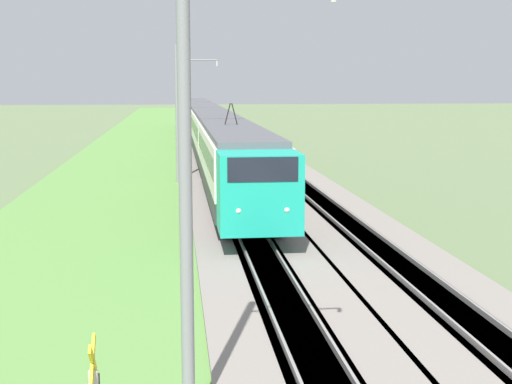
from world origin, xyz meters
name	(u,v)px	position (x,y,z in m)	size (l,w,h in m)	color
ballast_main	(213,161)	(50.00, 0.00, 0.15)	(240.00, 4.40, 0.30)	gray
ballast_adjacent	(267,160)	(50.00, -4.25, 0.15)	(240.00, 4.40, 0.30)	gray
track_main	(213,161)	(50.00, 0.00, 0.16)	(240.00, 1.57, 0.45)	#4C4238
track_adjacent	(267,160)	(50.00, -4.25, 0.16)	(240.00, 1.57, 0.45)	#4C4238
grass_verge	(132,163)	(50.00, 6.13, 0.06)	(240.00, 10.09, 0.12)	#5B8E42
passenger_train	(208,126)	(57.92, 0.00, 2.38)	(78.20, 2.95, 5.08)	#19A88E
catenary_mast_near	(189,185)	(7.04, 2.63, 4.45)	(0.22, 2.56, 8.62)	slate
catenary_mast_mid	(178,113)	(38.50, 2.63, 4.30)	(0.22, 2.56, 8.33)	slate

